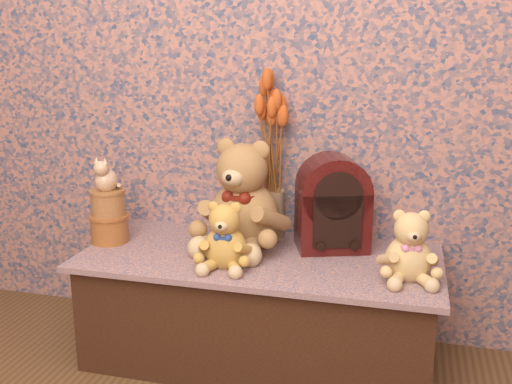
% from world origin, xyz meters
% --- Properties ---
extents(display_shelf, '(1.25, 0.57, 0.40)m').
position_xyz_m(display_shelf, '(0.00, 1.22, 0.20)').
color(display_shelf, navy).
rests_on(display_shelf, ground).
extents(teddy_large, '(0.39, 0.44, 0.42)m').
position_xyz_m(teddy_large, '(-0.08, 1.31, 0.61)').
color(teddy_large, '#B08044').
rests_on(teddy_large, display_shelf).
extents(teddy_medium, '(0.21, 0.24, 0.24)m').
position_xyz_m(teddy_medium, '(-0.08, 1.09, 0.52)').
color(teddy_medium, '#BA8134').
rests_on(teddy_medium, display_shelf).
extents(teddy_small, '(0.23, 0.26, 0.24)m').
position_xyz_m(teddy_small, '(0.51, 1.14, 0.52)').
color(teddy_small, '#DCB268').
rests_on(teddy_small, display_shelf).
extents(cathedral_radio, '(0.29, 0.25, 0.34)m').
position_xyz_m(cathedral_radio, '(0.23, 1.36, 0.57)').
color(cathedral_radio, '#3D0B0B').
rests_on(cathedral_radio, display_shelf).
extents(ceramic_vase, '(0.13, 0.13, 0.18)m').
position_xyz_m(ceramic_vase, '(-0.01, 1.43, 0.49)').
color(ceramic_vase, tan).
rests_on(ceramic_vase, display_shelf).
extents(dried_stalks, '(0.26, 0.26, 0.38)m').
position_xyz_m(dried_stalks, '(-0.01, 1.43, 0.77)').
color(dried_stalks, '#CD5620').
rests_on(dried_stalks, ceramic_vase).
extents(biscuit_tin_lower, '(0.14, 0.14, 0.10)m').
position_xyz_m(biscuit_tin_lower, '(-0.58, 1.22, 0.45)').
color(biscuit_tin_lower, '#B38C34').
rests_on(biscuit_tin_lower, display_shelf).
extents(biscuit_tin_upper, '(0.14, 0.14, 0.10)m').
position_xyz_m(biscuit_tin_upper, '(-0.58, 1.22, 0.55)').
color(biscuit_tin_upper, tan).
rests_on(biscuit_tin_upper, biscuit_tin_lower).
extents(cat_figurine, '(0.09, 0.11, 0.13)m').
position_xyz_m(cat_figurine, '(-0.58, 1.22, 0.66)').
color(cat_figurine, silver).
rests_on(cat_figurine, biscuit_tin_upper).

